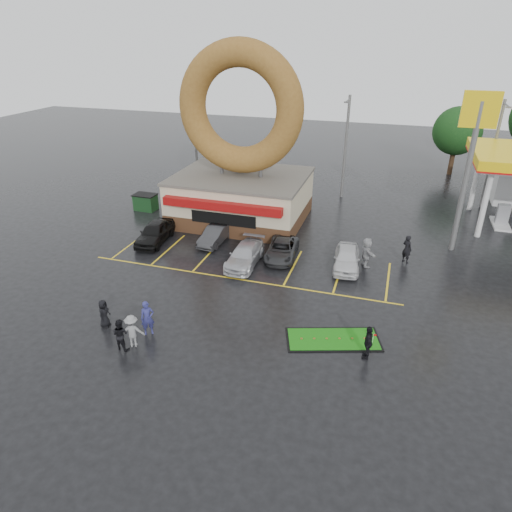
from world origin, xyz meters
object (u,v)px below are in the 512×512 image
(car_black, at_px, (155,233))
(car_grey, at_px, (282,249))
(person_blue, at_px, (147,318))
(dumpster, at_px, (146,202))
(putting_green, at_px, (333,339))
(car_white, at_px, (347,258))
(person_cameraman, at_px, (368,342))
(donut_shop, at_px, (241,165))
(shell_sign, at_px, (473,144))
(streetlight_mid, at_px, (346,145))
(car_silver, at_px, (245,255))
(streetlight_left, at_px, (195,137))
(car_dgrey, at_px, (215,235))
(streetlight_right, at_px, (493,153))

(car_black, height_order, car_grey, car_black)
(person_blue, distance_m, dumpster, 18.30)
(putting_green, bearing_deg, car_white, 93.01)
(car_white, xyz_separation_m, person_cameraman, (2.13, -8.85, 0.19))
(donut_shop, bearing_deg, shell_sign, -3.47)
(streetlight_mid, bearing_deg, donut_shop, -131.38)
(shell_sign, distance_m, car_silver, 16.15)
(dumpster, bearing_deg, putting_green, -34.92)
(car_grey, bearing_deg, shell_sign, 18.28)
(streetlight_left, height_order, putting_green, streetlight_left)
(car_grey, distance_m, car_white, 4.39)
(donut_shop, relative_size, shell_sign, 1.27)
(dumpster, bearing_deg, car_dgrey, -27.12)
(dumpster, bearing_deg, car_grey, -20.05)
(person_blue, bearing_deg, streetlight_mid, 40.39)
(streetlight_left, height_order, car_grey, streetlight_left)
(streetlight_left, bearing_deg, shell_sign, -18.99)
(car_black, xyz_separation_m, car_white, (13.78, 0.15, -0.06))
(shell_sign, height_order, streetlight_left, shell_sign)
(streetlight_mid, distance_m, car_dgrey, 15.40)
(putting_green, bearing_deg, shell_sign, 64.18)
(person_blue, bearing_deg, donut_shop, 57.43)
(donut_shop, xyz_separation_m, streetlight_right, (19.00, 8.95, 0.32))
(streetlight_left, relative_size, person_cameraman, 5.18)
(streetlight_right, distance_m, car_black, 28.21)
(car_black, xyz_separation_m, person_blue, (5.17, -10.10, 0.18))
(streetlight_left, height_order, person_cameraman, streetlight_left)
(car_black, bearing_deg, streetlight_right, 27.33)
(shell_sign, distance_m, person_cameraman, 15.99)
(person_cameraman, xyz_separation_m, dumpster, (-19.95, 14.41, -0.22))
(streetlight_left, xyz_separation_m, car_dgrey, (6.73, -11.92, -4.17))
(shell_sign, distance_m, putting_green, 16.20)
(streetlight_right, height_order, car_silver, streetlight_right)
(shell_sign, relative_size, streetlight_left, 1.18)
(car_black, height_order, putting_green, car_black)
(car_white, distance_m, putting_green, 8.01)
(dumpster, bearing_deg, streetlight_mid, 30.02)
(car_grey, xyz_separation_m, person_blue, (-4.22, -10.46, 0.34))
(streetlight_mid, height_order, car_dgrey, streetlight_mid)
(person_cameraman, bearing_deg, putting_green, -117.15)
(car_dgrey, bearing_deg, car_white, -3.01)
(car_white, height_order, putting_green, car_white)
(streetlight_left, height_order, dumpster, streetlight_left)
(streetlight_mid, bearing_deg, putting_green, -82.95)
(donut_shop, relative_size, dumpster, 7.50)
(car_dgrey, relative_size, person_cameraman, 2.15)
(streetlight_right, xyz_separation_m, person_blue, (-18.32, -25.19, -3.86))
(car_silver, height_order, dumpster, dumpster)
(car_grey, height_order, person_cameraman, person_cameraman)
(car_silver, distance_m, car_white, 6.61)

